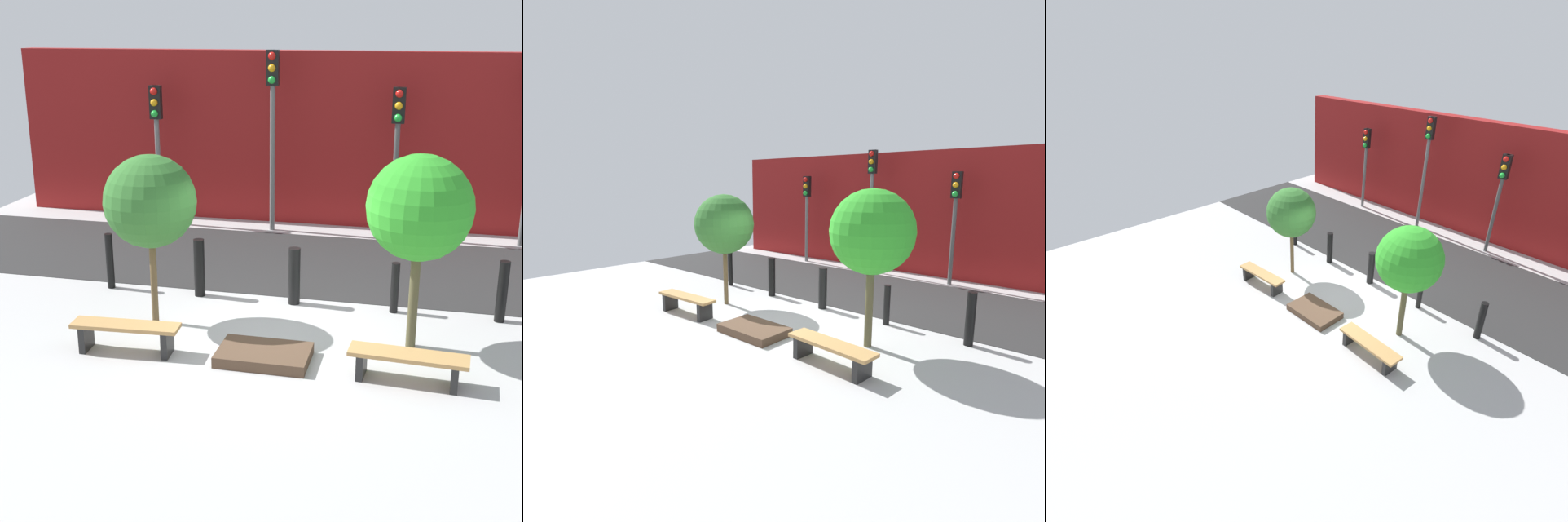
{
  "view_description": "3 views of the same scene",
  "coord_description": "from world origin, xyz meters",
  "views": [
    {
      "loc": [
        2.2,
        -10.23,
        4.75
      ],
      "look_at": [
        -0.09,
        -0.6,
        1.49
      ],
      "focal_mm": 50.0,
      "sensor_mm": 36.0,
      "label": 1
    },
    {
      "loc": [
        5.82,
        -6.26,
        3.06
      ],
      "look_at": [
        0.42,
        -0.31,
        1.52
      ],
      "focal_mm": 28.0,
      "sensor_mm": 36.0,
      "label": 2
    },
    {
      "loc": [
        6.47,
        -6.99,
        6.76
      ],
      "look_at": [
        -0.35,
        -0.72,
        1.5
      ],
      "focal_mm": 28.0,
      "sensor_mm": 36.0,
      "label": 3
    }
  ],
  "objects": [
    {
      "name": "tree_behind_right_bench",
      "position": [
        2.08,
        0.23,
        2.18
      ],
      "size": [
        1.56,
        1.56,
        2.98
      ],
      "color": "brown",
      "rests_on": "ground"
    },
    {
      "name": "bench_left",
      "position": [
        -2.08,
        -0.97,
        0.33
      ],
      "size": [
        1.66,
        0.49,
        0.46
      ],
      "rotation": [
        0.0,
        0.0,
        0.07
      ],
      "color": "black",
      "rests_on": "ground"
    },
    {
      "name": "planter_bed",
      "position": [
        0.0,
        -0.77,
        0.08
      ],
      "size": [
        1.35,
        0.88,
        0.17
      ],
      "primitive_type": "cube",
      "color": "#503A2A",
      "rests_on": "ground"
    },
    {
      "name": "bollard_far_left",
      "position": [
        -3.49,
        1.58,
        0.53
      ],
      "size": [
        0.14,
        0.14,
        1.05
      ],
      "primitive_type": "cylinder",
      "color": "black",
      "rests_on": "ground"
    },
    {
      "name": "road_strip",
      "position": [
        0.0,
        3.85,
        0.01
      ],
      "size": [
        18.0,
        4.05,
        0.01
      ],
      "primitive_type": "cube",
      "color": "#292929",
      "rests_on": "ground"
    },
    {
      "name": "bollard_center",
      "position": [
        0.0,
        1.58,
        0.51
      ],
      "size": [
        0.21,
        0.21,
        1.03
      ],
      "primitive_type": "cylinder",
      "color": "black",
      "rests_on": "ground"
    },
    {
      "name": "building_facade",
      "position": [
        0.0,
        7.17,
        2.06
      ],
      "size": [
        16.2,
        0.5,
        4.12
      ],
      "primitive_type": "cube",
      "color": "maroon",
      "rests_on": "ground"
    },
    {
      "name": "bench_right",
      "position": [
        2.08,
        -0.97,
        0.31
      ],
      "size": [
        1.66,
        0.52,
        0.43
      ],
      "rotation": [
        0.0,
        0.0,
        -0.07
      ],
      "color": "black",
      "rests_on": "ground"
    },
    {
      "name": "bollard_right",
      "position": [
        1.75,
        1.58,
        0.44
      ],
      "size": [
        0.14,
        0.14,
        0.89
      ],
      "primitive_type": "cylinder",
      "color": "black",
      "rests_on": "ground"
    },
    {
      "name": "ground_plane",
      "position": [
        0.0,
        0.0,
        0.0
      ],
      "size": [
        18.0,
        18.0,
        0.0
      ],
      "primitive_type": "plane",
      "color": "#AFAFAF"
    },
    {
      "name": "tree_behind_left_bench",
      "position": [
        -2.08,
        0.23,
        2.05
      ],
      "size": [
        1.48,
        1.48,
        2.8
      ],
      "color": "brown",
      "rests_on": "ground"
    },
    {
      "name": "traffic_light_mid_east",
      "position": [
        1.42,
        6.16,
        2.36
      ],
      "size": [
        0.28,
        0.27,
        3.4
      ],
      "color": "#4E4E4E",
      "rests_on": "ground"
    },
    {
      "name": "traffic_light_mid_west",
      "position": [
        -1.42,
        6.17,
        2.85
      ],
      "size": [
        0.28,
        0.27,
        4.16
      ],
      "color": "slate",
      "rests_on": "ground"
    },
    {
      "name": "bollard_far_right",
      "position": [
        3.49,
        1.58,
        0.53
      ],
      "size": [
        0.17,
        0.17,
        1.05
      ],
      "primitive_type": "cylinder",
      "color": "black",
      "rests_on": "ground"
    },
    {
      "name": "bollard_left",
      "position": [
        -1.75,
        1.58,
        0.53
      ],
      "size": [
        0.19,
        0.19,
        1.06
      ],
      "primitive_type": "cylinder",
      "color": "black",
      "rests_on": "ground"
    },
    {
      "name": "traffic_light_west",
      "position": [
        -4.26,
        6.16,
        2.32
      ],
      "size": [
        0.28,
        0.27,
        3.33
      ],
      "color": "slate",
      "rests_on": "ground"
    }
  ]
}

